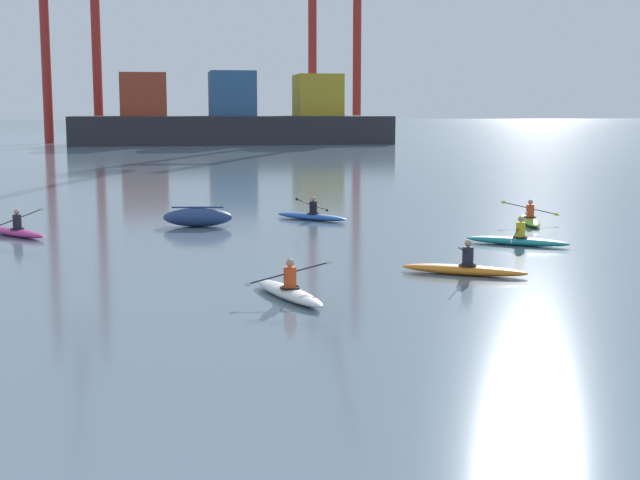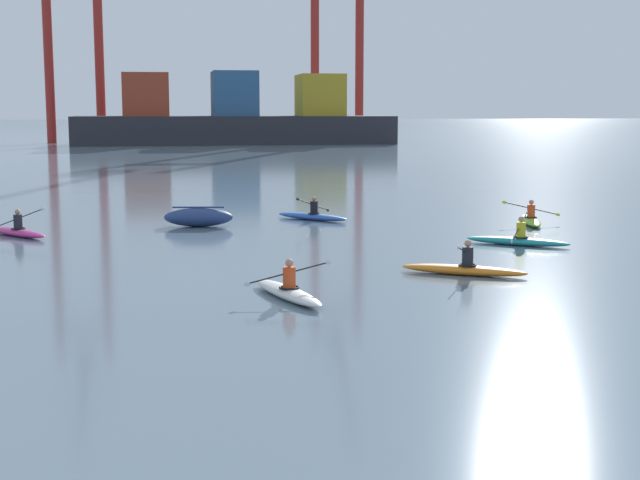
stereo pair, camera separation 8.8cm
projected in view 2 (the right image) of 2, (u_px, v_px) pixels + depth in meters
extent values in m
cube|color=#28282D|center=(235.00, 130.00, 114.96)|extent=(40.00, 10.40, 3.54)
cube|color=#993823|center=(146.00, 95.00, 112.47)|extent=(5.60, 7.28, 5.30)
cube|color=#2D5684|center=(234.00, 94.00, 114.31)|extent=(5.60, 7.28, 5.58)
cube|color=#B29323|center=(320.00, 95.00, 116.19)|extent=(5.60, 7.28, 5.26)
cylinder|color=maroon|center=(47.00, 28.00, 115.95)|extent=(1.20, 1.20, 29.51)
cylinder|color=maroon|center=(98.00, 28.00, 117.03)|extent=(1.20, 1.20, 29.51)
cylinder|color=maroon|center=(315.00, 36.00, 127.39)|extent=(1.20, 1.20, 29.27)
cylinder|color=maroon|center=(360.00, 36.00, 128.48)|extent=(1.20, 1.20, 29.27)
ellipsoid|color=navy|center=(198.00, 217.00, 34.15)|extent=(2.74, 1.49, 0.70)
cube|color=navy|center=(198.00, 207.00, 34.10)|extent=(1.94, 0.36, 0.06)
ellipsoid|color=#7ABC2D|center=(530.00, 221.00, 34.93)|extent=(1.42, 3.44, 0.26)
torus|color=black|center=(531.00, 217.00, 34.81)|extent=(0.60, 0.60, 0.05)
cylinder|color=#DB471E|center=(531.00, 211.00, 34.78)|extent=(0.30, 0.30, 0.50)
sphere|color=tan|center=(531.00, 202.00, 34.73)|extent=(0.19, 0.19, 0.19)
cylinder|color=black|center=(531.00, 208.00, 34.81)|extent=(2.00, 0.54, 0.49)
ellipsoid|color=yellow|center=(504.00, 202.00, 34.86)|extent=(0.20, 0.09, 0.15)
ellipsoid|color=yellow|center=(558.00, 215.00, 34.77)|extent=(0.20, 0.09, 0.15)
ellipsoid|color=silver|center=(288.00, 293.00, 21.21)|extent=(1.56, 3.43, 0.26)
torus|color=black|center=(289.00, 288.00, 21.10)|extent=(0.61, 0.61, 0.05)
cylinder|color=#DB471E|center=(289.00, 277.00, 21.07)|extent=(0.30, 0.30, 0.50)
sphere|color=tan|center=(289.00, 263.00, 21.02)|extent=(0.19, 0.19, 0.19)
cylinder|color=black|center=(288.00, 273.00, 21.10)|extent=(2.00, 0.64, 0.37)
ellipsoid|color=silver|center=(247.00, 284.00, 20.66)|extent=(0.20, 0.10, 0.14)
ellipsoid|color=silver|center=(328.00, 262.00, 21.54)|extent=(0.20, 0.10, 0.14)
ellipsoid|color=#C13384|center=(17.00, 232.00, 31.62)|extent=(2.61, 3.01, 0.26)
torus|color=black|center=(18.00, 229.00, 31.53)|extent=(0.69, 0.69, 0.05)
cylinder|color=#23232D|center=(18.00, 222.00, 31.50)|extent=(0.30, 0.30, 0.50)
sphere|color=tan|center=(18.00, 212.00, 31.45)|extent=(0.19, 0.19, 0.19)
cylinder|color=black|center=(17.00, 219.00, 31.52)|extent=(1.61, 1.32, 0.55)
ellipsoid|color=silver|center=(43.00, 209.00, 32.24)|extent=(0.18, 0.16, 0.15)
ellipsoid|color=teal|center=(518.00, 241.00, 29.46)|extent=(3.11, 2.47, 0.26)
torus|color=black|center=(521.00, 237.00, 29.40)|extent=(0.68, 0.68, 0.05)
cylinder|color=gold|center=(521.00, 230.00, 29.37)|extent=(0.30, 0.30, 0.50)
sphere|color=tan|center=(521.00, 219.00, 29.31)|extent=(0.19, 0.19, 0.19)
cylinder|color=black|center=(520.00, 227.00, 29.37)|extent=(1.18, 1.64, 0.74)
ellipsoid|color=silver|center=(512.00, 242.00, 28.54)|extent=(0.15, 0.19, 0.16)
ellipsoid|color=silver|center=(527.00, 213.00, 30.20)|extent=(0.15, 0.19, 0.16)
ellipsoid|color=#2856B2|center=(312.00, 217.00, 36.23)|extent=(2.78, 2.88, 0.26)
torus|color=black|center=(314.00, 213.00, 36.15)|extent=(0.69, 0.69, 0.05)
cylinder|color=black|center=(314.00, 207.00, 36.12)|extent=(0.30, 0.30, 0.50)
sphere|color=tan|center=(314.00, 199.00, 36.07)|extent=(0.19, 0.19, 0.19)
cylinder|color=black|center=(313.00, 205.00, 36.13)|extent=(1.48, 1.41, 0.65)
ellipsoid|color=black|center=(298.00, 199.00, 35.29)|extent=(0.18, 0.17, 0.16)
ellipsoid|color=black|center=(328.00, 210.00, 36.97)|extent=(0.18, 0.17, 0.16)
ellipsoid|color=orange|center=(464.00, 270.00, 24.20)|extent=(3.24, 2.23, 0.26)
torus|color=black|center=(467.00, 265.00, 24.15)|extent=(0.67, 0.67, 0.05)
cylinder|color=#23232D|center=(468.00, 256.00, 24.11)|extent=(0.30, 0.30, 0.50)
sphere|color=tan|center=(468.00, 243.00, 24.06)|extent=(0.19, 0.19, 0.19)
cylinder|color=black|center=(466.00, 252.00, 24.12)|extent=(1.05, 1.77, 0.60)
ellipsoid|color=silver|center=(458.00, 247.00, 23.14)|extent=(0.14, 0.20, 0.15)
ellipsoid|color=silver|center=(473.00, 257.00, 25.09)|extent=(0.14, 0.20, 0.15)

